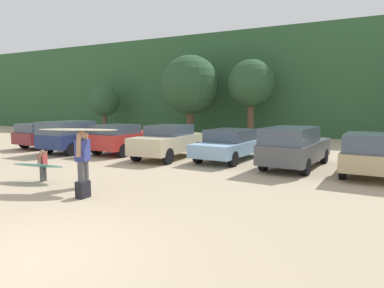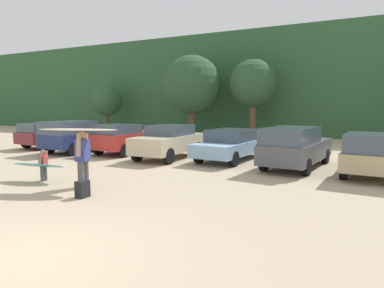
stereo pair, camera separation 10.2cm
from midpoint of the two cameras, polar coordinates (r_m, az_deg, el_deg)
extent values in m
plane|color=tan|center=(6.25, -26.19, -17.10)|extent=(120.00, 120.00, 0.00)
cube|color=#2D5633|center=(33.60, 19.01, 9.26)|extent=(108.00, 12.00, 8.62)
cylinder|color=brown|center=(32.78, -13.96, 3.44)|extent=(0.36, 0.36, 1.70)
sphere|color=#284C2D|center=(32.74, -14.06, 7.03)|extent=(2.84, 2.84, 2.84)
cylinder|color=brown|center=(27.10, 0.10, 3.51)|extent=(0.58, 0.58, 2.13)
sphere|color=#284C2D|center=(27.12, 0.10, 9.91)|extent=(4.62, 4.62, 4.62)
cylinder|color=brown|center=(26.00, 10.23, 3.82)|extent=(0.52, 0.52, 2.62)
sphere|color=#284C2D|center=(26.03, 10.35, 10.01)|extent=(3.53, 3.53, 3.53)
cube|color=maroon|center=(21.79, -21.64, 1.23)|extent=(2.32, 4.44, 0.64)
cube|color=#3F4C5B|center=(21.31, -23.41, 2.59)|extent=(1.97, 2.55, 0.50)
cylinder|color=black|center=(23.32, -20.00, 0.82)|extent=(0.29, 0.66, 0.64)
cylinder|color=black|center=(22.01, -17.35, 0.60)|extent=(0.29, 0.66, 0.64)
cylinder|color=black|center=(21.75, -25.91, 0.19)|extent=(0.29, 0.66, 0.64)
cylinder|color=black|center=(20.34, -23.44, -0.09)|extent=(0.29, 0.66, 0.64)
cube|color=navy|center=(19.00, -18.00, 0.82)|extent=(1.99, 4.14, 0.70)
cube|color=#3F4C5B|center=(18.40, -19.94, 2.65)|extent=(1.79, 2.49, 0.63)
cylinder|color=black|center=(20.56, -16.84, 0.28)|extent=(0.24, 0.68, 0.67)
cylinder|color=black|center=(19.41, -13.38, 0.04)|extent=(0.24, 0.68, 0.67)
cylinder|color=black|center=(18.79, -22.70, -0.49)|extent=(0.24, 0.68, 0.67)
cylinder|color=black|center=(17.52, -19.28, -0.82)|extent=(0.24, 0.68, 0.67)
cube|color=#B72D28|center=(17.86, -10.42, 0.74)|extent=(2.14, 4.11, 0.74)
cube|color=#3F4C5B|center=(17.16, -12.42, 2.45)|extent=(1.85, 2.06, 0.45)
cylinder|color=black|center=(19.43, -9.69, 0.10)|extent=(0.27, 0.67, 0.65)
cylinder|color=black|center=(18.39, -5.73, -0.19)|extent=(0.27, 0.67, 0.65)
cylinder|color=black|center=(17.53, -15.29, -0.71)|extent=(0.27, 0.67, 0.65)
cylinder|color=black|center=(16.37, -11.23, -1.09)|extent=(0.27, 0.67, 0.65)
cube|color=beige|center=(15.72, -3.80, 0.13)|extent=(1.79, 4.11, 0.74)
cube|color=#3F4C5B|center=(15.84, -3.46, 2.37)|extent=(1.63, 1.96, 0.46)
cylinder|color=black|center=(17.32, -3.81, -0.53)|extent=(0.23, 0.69, 0.69)
cylinder|color=black|center=(16.59, 0.92, -0.82)|extent=(0.23, 0.69, 0.69)
cylinder|color=black|center=(15.06, -8.98, -1.63)|extent=(0.23, 0.69, 0.69)
cylinder|color=black|center=(14.21, -3.76, -2.04)|extent=(0.23, 0.69, 0.69)
cube|color=#84ADD1|center=(15.40, 6.88, -0.49)|extent=(2.20, 4.79, 0.55)
cube|color=#3F4C5B|center=(15.28, 6.79, 1.48)|extent=(1.84, 2.32, 0.52)
cylinder|color=black|center=(17.15, 6.57, -0.72)|extent=(0.27, 0.65, 0.63)
cylinder|color=black|center=(16.53, 11.66, -1.07)|extent=(0.27, 0.65, 0.63)
cylinder|color=black|center=(14.46, 1.37, -2.00)|extent=(0.27, 0.65, 0.63)
cylinder|color=black|center=(13.72, 7.24, -2.50)|extent=(0.27, 0.65, 0.63)
cube|color=#4C4F54|center=(14.13, 17.43, -1.04)|extent=(2.23, 4.76, 0.72)
cube|color=#3F4C5B|center=(13.22, 16.47, 1.39)|extent=(1.88, 2.86, 0.61)
cylinder|color=black|center=(15.84, 16.18, -1.55)|extent=(0.29, 0.64, 0.62)
cylinder|color=black|center=(15.46, 21.69, -1.93)|extent=(0.29, 0.64, 0.62)
cylinder|color=black|center=(13.00, 12.24, -3.13)|extent=(0.29, 0.64, 0.62)
cylinder|color=black|center=(12.54, 18.90, -3.67)|extent=(0.29, 0.64, 0.62)
cube|color=tan|center=(13.70, 28.63, -1.94)|extent=(2.19, 4.52, 0.60)
cube|color=#3F4C5B|center=(12.58, 28.58, 0.14)|extent=(1.88, 2.19, 0.60)
cylinder|color=black|center=(15.23, 25.59, -2.16)|extent=(0.26, 0.67, 0.65)
cylinder|color=black|center=(12.37, 24.35, -3.95)|extent=(0.26, 0.67, 0.65)
cylinder|color=#4C4C51|center=(10.50, -17.87, -5.00)|extent=(0.19, 0.19, 0.81)
cylinder|color=#4C4C51|center=(10.75, -17.19, -4.71)|extent=(0.19, 0.19, 0.81)
cube|color=#333D8C|center=(10.51, -17.66, -1.01)|extent=(0.43, 0.49, 0.62)
sphere|color=tan|center=(10.47, -17.74, 1.39)|extent=(0.26, 0.26, 0.26)
cylinder|color=tan|center=(10.29, -18.24, -0.27)|extent=(0.20, 0.26, 0.67)
cylinder|color=tan|center=(10.70, -17.15, 0.01)|extent=(0.19, 0.21, 0.66)
cylinder|color=#4C4C51|center=(11.96, -23.64, -4.64)|extent=(0.12, 0.12, 0.49)
cylinder|color=#4C4C51|center=(12.11, -23.20, -4.49)|extent=(0.12, 0.12, 0.49)
cube|color=#B23838|center=(11.96, -23.51, -2.52)|extent=(0.26, 0.30, 0.38)
sphere|color=#8C664C|center=(11.93, -23.56, -1.24)|extent=(0.16, 0.16, 0.16)
cylinder|color=#8C664C|center=(11.83, -23.88, -2.14)|extent=(0.16, 0.26, 0.40)
cylinder|color=#8C664C|center=(12.07, -23.18, -1.95)|extent=(0.16, 0.28, 0.39)
ellipsoid|color=beige|center=(10.41, -18.36, 2.31)|extent=(2.48, 1.46, 0.10)
ellipsoid|color=teal|center=(11.95, -24.19, -3.28)|extent=(1.93, 0.86, 0.24)
cube|color=black|center=(9.54, -17.63, -7.25)|extent=(0.24, 0.34, 0.45)
camera|label=1|loc=(0.05, -89.74, 0.03)|focal=31.74mm
camera|label=2|loc=(0.05, 90.26, -0.03)|focal=31.74mm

